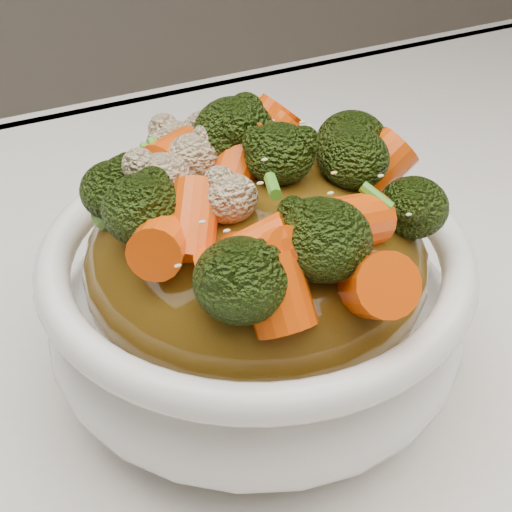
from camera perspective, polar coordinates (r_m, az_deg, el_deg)
name	(u,v)px	position (r m, az deg, el deg)	size (l,w,h in m)	color
tablecloth	(366,434)	(0.43, 8.02, -12.72)	(1.20, 0.80, 0.04)	silver
bowl	(256,306)	(0.40, 0.00, -3.63)	(0.21, 0.21, 0.08)	white
sauce_base	(256,261)	(0.38, 0.00, -0.35)	(0.17, 0.17, 0.09)	#543A0E
carrots	(256,152)	(0.35, 0.00, 7.61)	(0.17, 0.17, 0.05)	#E44B07
broccoli	(256,153)	(0.35, 0.00, 7.47)	(0.17, 0.17, 0.04)	black
cauliflower	(256,157)	(0.35, 0.00, 7.19)	(0.17, 0.17, 0.04)	tan
scallions	(256,150)	(0.35, 0.00, 7.75)	(0.13, 0.13, 0.02)	#409121
sesame_seeds	(256,150)	(0.35, 0.00, 7.75)	(0.15, 0.15, 0.01)	beige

